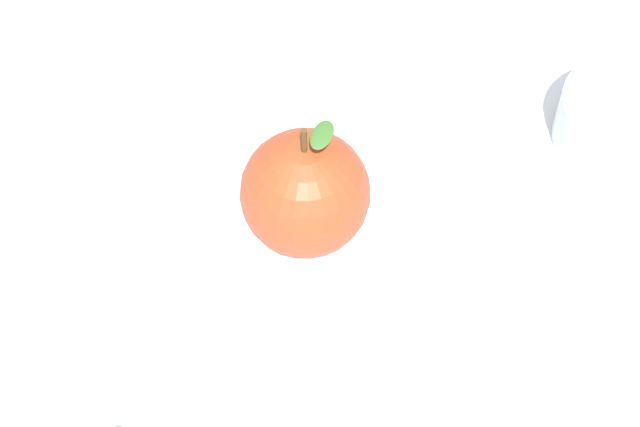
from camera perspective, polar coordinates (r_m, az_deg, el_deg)
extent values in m
plane|color=silver|center=(0.59, 0.99, -4.03)|extent=(2.40, 2.40, 0.00)
cylinder|color=silver|center=(0.60, 0.00, -0.71)|extent=(0.24, 0.24, 0.02)
torus|color=silver|center=(0.60, 0.00, -0.50)|extent=(0.24, 0.24, 0.01)
sphere|color=#9E3D1E|center=(0.56, -0.91, 1.23)|extent=(0.08, 0.08, 0.08)
cylinder|color=#4C3319|center=(0.52, -0.97, 4.33)|extent=(0.00, 0.00, 0.02)
ellipsoid|color=#386628|center=(0.52, 0.12, 4.77)|extent=(0.02, 0.03, 0.00)
cylinder|color=silver|center=(0.68, 18.47, 5.16)|extent=(0.10, 0.10, 0.04)
torus|color=silver|center=(0.67, 18.79, 6.01)|extent=(0.10, 0.10, 0.01)
cylinder|color=#9FABB3|center=(0.67, 18.75, 5.89)|extent=(0.08, 0.08, 0.01)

